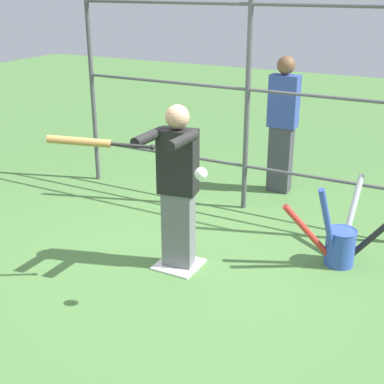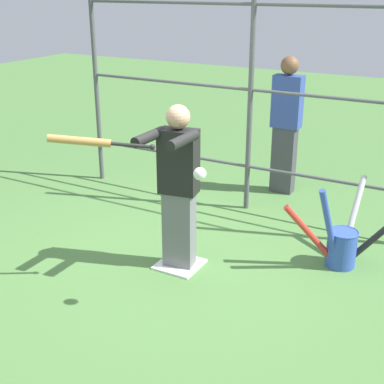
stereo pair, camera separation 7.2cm
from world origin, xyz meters
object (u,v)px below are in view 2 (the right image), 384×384
object	(u,v)px
softball_in_flight	(200,174)
bystander_behind_fence	(286,124)
batter	(178,184)
baseball_bat_swinging	(89,142)
bat_bucket	(342,242)

from	to	relation	value
softball_in_flight	bystander_behind_fence	distance (m)	3.03
batter	baseball_bat_swinging	size ratio (longest dim) A/B	2.10
batter	softball_in_flight	xyz separation A→B (m)	(-0.56, 0.64, 0.39)
softball_in_flight	bystander_behind_fence	size ratio (longest dim) A/B	0.06
batter	baseball_bat_swinging	world-z (taller)	batter
softball_in_flight	bystander_behind_fence	bearing A→B (deg)	-82.83
baseball_bat_swinging	bat_bucket	distance (m)	2.54
batter	baseball_bat_swinging	xyz separation A→B (m)	(0.43, 0.67, 0.50)
softball_in_flight	batter	bearing A→B (deg)	-48.59
bat_bucket	bystander_behind_fence	size ratio (longest dim) A/B	0.63
batter	baseball_bat_swinging	bearing A→B (deg)	57.56
softball_in_flight	baseball_bat_swinging	bearing A→B (deg)	2.18
batter	softball_in_flight	world-z (taller)	batter
batter	softball_in_flight	bearing A→B (deg)	131.41
batter	softball_in_flight	size ratio (longest dim) A/B	16.26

